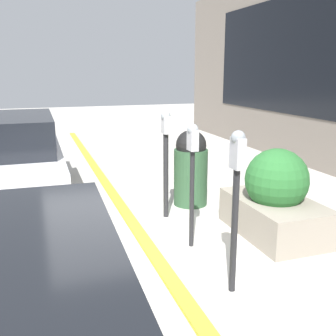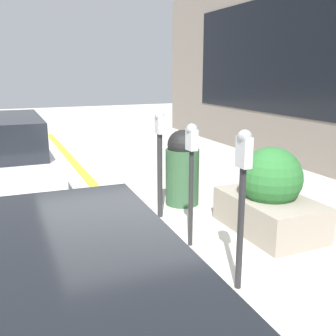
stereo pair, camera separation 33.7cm
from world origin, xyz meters
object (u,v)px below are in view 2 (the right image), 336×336
Objects in this scene: parking_meter_middle at (160,151)px; trash_bin at (182,167)px; parking_meter_nearest at (243,184)px; parking_meter_second at (191,161)px; planter_box at (270,197)px.

parking_meter_middle reaches higher than trash_bin.
parking_meter_second is at bearing -0.24° from parking_meter_nearest.
parking_meter_nearest is 1.05× the size of parking_meter_second.
parking_meter_nearest is 2.62m from trash_bin.
parking_meter_second is 0.97× the size of parking_meter_middle.
parking_meter_second is 1.31m from planter_box.
parking_meter_nearest is 1.10× the size of planter_box.
parking_meter_second is (1.07, -0.00, -0.01)m from parking_meter_nearest.
planter_box is at bearing -132.67° from parking_meter_middle.
parking_meter_middle is (2.11, -0.03, -0.08)m from parking_meter_nearest.
planter_box is 1.19× the size of trash_bin.
trash_bin is (1.45, -0.58, -0.46)m from parking_meter_second.
parking_meter_second is 1.05× the size of planter_box.
parking_meter_middle is 1.29× the size of trash_bin.
parking_meter_middle is 0.78m from trash_bin.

